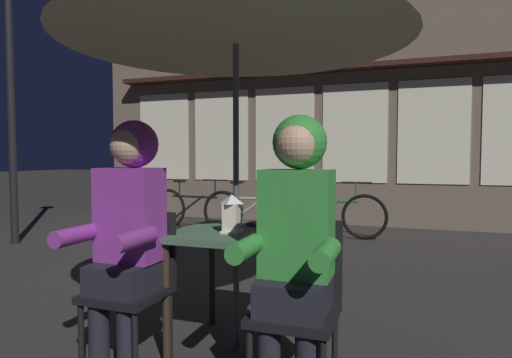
# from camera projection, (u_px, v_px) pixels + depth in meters

# --- Properties ---
(ground_plane) EXTENTS (60.00, 60.00, 0.00)m
(ground_plane) POSITION_uv_depth(u_px,v_px,m) (236.00, 348.00, 2.64)
(ground_plane) COLOR #2D2B28
(cafe_table) EXTENTS (0.72, 0.72, 0.74)m
(cafe_table) POSITION_uv_depth(u_px,v_px,m) (236.00, 247.00, 2.61)
(cafe_table) COLOR #42664C
(cafe_table) RESTS_ON ground_plane
(patio_umbrella) EXTENTS (2.10, 2.10, 2.31)m
(patio_umbrella) POSITION_uv_depth(u_px,v_px,m) (236.00, 12.00, 2.53)
(patio_umbrella) COLOR #4C4C51
(patio_umbrella) RESTS_ON ground_plane
(lantern) EXTENTS (0.11, 0.11, 0.23)m
(lantern) POSITION_uv_depth(u_px,v_px,m) (232.00, 213.00, 2.51)
(lantern) COLOR white
(lantern) RESTS_ON cafe_table
(chair_left) EXTENTS (0.40, 0.40, 0.87)m
(chair_left) POSITION_uv_depth(u_px,v_px,m) (134.00, 280.00, 2.43)
(chair_left) COLOR black
(chair_left) RESTS_ON ground_plane
(chair_right) EXTENTS (0.40, 0.40, 0.87)m
(chair_right) POSITION_uv_depth(u_px,v_px,m) (298.00, 298.00, 2.11)
(chair_right) COLOR black
(chair_right) RESTS_ON ground_plane
(person_left_hooded) EXTENTS (0.45, 0.56, 1.40)m
(person_left_hooded) POSITION_uv_depth(u_px,v_px,m) (127.00, 219.00, 2.35)
(person_left_hooded) COLOR black
(person_left_hooded) RESTS_ON ground_plane
(person_right_hooded) EXTENTS (0.45, 0.56, 1.40)m
(person_right_hooded) POSITION_uv_depth(u_px,v_px,m) (296.00, 229.00, 2.04)
(person_right_hooded) COLOR black
(person_right_hooded) RESTS_ON ground_plane
(shopfront_building) EXTENTS (10.00, 0.93, 6.20)m
(shopfront_building) POSITION_uv_depth(u_px,v_px,m) (357.00, 50.00, 7.52)
(shopfront_building) COLOR #6B5B4C
(shopfront_building) RESTS_ON ground_plane
(street_lamp) EXTENTS (0.32, 0.32, 3.88)m
(street_lamp) POSITION_uv_depth(u_px,v_px,m) (9.00, 44.00, 5.70)
(street_lamp) COLOR black
(street_lamp) RESTS_ON ground_plane
(bicycle_nearest) EXTENTS (1.68, 0.17, 0.84)m
(bicycle_nearest) POSITION_uv_depth(u_px,v_px,m) (194.00, 209.00, 6.93)
(bicycle_nearest) COLOR black
(bicycle_nearest) RESTS_ON ground_plane
(bicycle_second) EXTENTS (1.68, 0.23, 0.84)m
(bicycle_second) POSITION_uv_depth(u_px,v_px,m) (254.00, 211.00, 6.64)
(bicycle_second) COLOR black
(bicycle_second) RESTS_ON ground_plane
(bicycle_third) EXTENTS (1.68, 0.10, 0.84)m
(bicycle_third) POSITION_uv_depth(u_px,v_px,m) (329.00, 214.00, 6.26)
(bicycle_third) COLOR black
(bicycle_third) RESTS_ON ground_plane
(book) EXTENTS (0.23, 0.19, 0.02)m
(book) POSITION_uv_depth(u_px,v_px,m) (265.00, 224.00, 2.77)
(book) COLOR #661E7A
(book) RESTS_ON cafe_table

